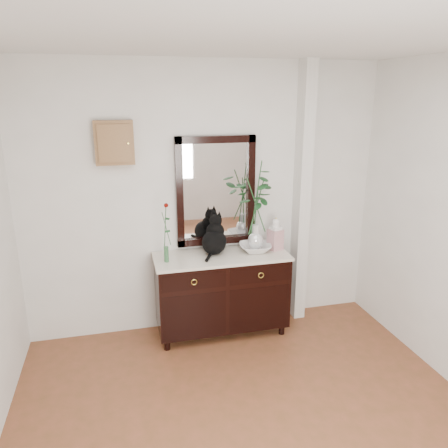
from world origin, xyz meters
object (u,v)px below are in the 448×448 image
object	(u,v)px
ginger_jar	(275,234)
sideboard	(222,290)
cat	(214,234)
lotus_bowl	(255,248)

from	to	relation	value
ginger_jar	sideboard	bearing A→B (deg)	-176.91
cat	ginger_jar	world-z (taller)	cat
sideboard	lotus_bowl	size ratio (longest dim) A/B	4.20
sideboard	cat	size ratio (longest dim) A/B	3.39
lotus_bowl	ginger_jar	distance (m)	0.25
cat	ginger_jar	size ratio (longest dim) A/B	1.16
lotus_bowl	ginger_jar	bearing A→B (deg)	2.18
sideboard	cat	world-z (taller)	cat
sideboard	ginger_jar	bearing A→B (deg)	3.09
cat	lotus_bowl	world-z (taller)	cat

